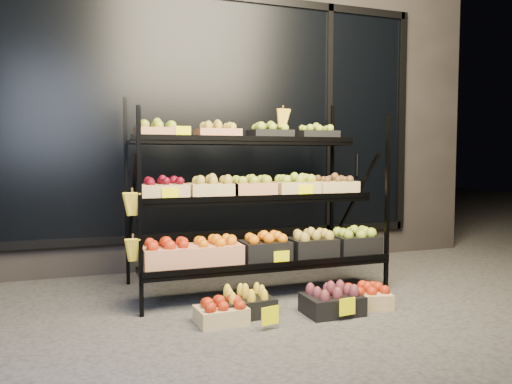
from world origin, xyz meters
name	(u,v)px	position (x,y,z in m)	size (l,w,h in m)	color
ground	(283,309)	(0.00, 0.00, 0.00)	(24.00, 24.00, 0.00)	#514F4C
building	(201,107)	(0.00, 2.59, 1.75)	(6.00, 2.08, 3.50)	#2D2826
display_rack	(255,199)	(-0.01, 0.60, 0.79)	(2.18, 1.02, 1.70)	black
tag_floor_a	(270,322)	(-0.27, -0.40, 0.06)	(0.13, 0.01, 0.12)	#FFFC00
tag_floor_b	(347,312)	(0.31, -0.40, 0.06)	(0.13, 0.01, 0.12)	#FFFC00
floor_crate_left	(221,311)	(-0.53, -0.15, 0.08)	(0.35, 0.27, 0.18)	#D3B779
floor_crate_midleft	(246,303)	(-0.32, -0.05, 0.09)	(0.40, 0.31, 0.20)	black
floor_crate_midright	(367,296)	(0.62, -0.17, 0.08)	(0.40, 0.34, 0.18)	#D3B779
floor_crate_right	(332,301)	(0.29, -0.23, 0.10)	(0.41, 0.30, 0.20)	black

